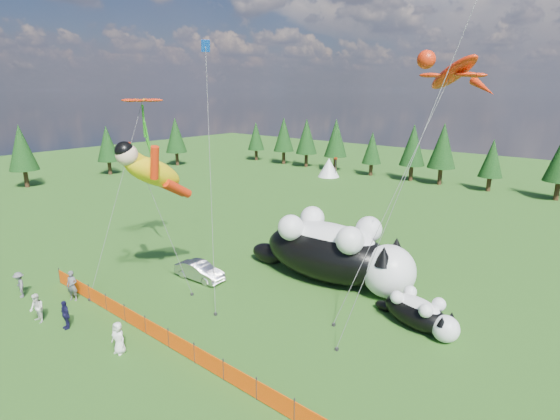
% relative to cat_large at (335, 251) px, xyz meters
% --- Properties ---
extents(ground, '(160.00, 160.00, 0.00)m').
position_rel_cat_large_xyz_m(ground, '(-2.98, -9.08, -2.16)').
color(ground, '#153D0B').
rests_on(ground, ground).
extents(safety_fence, '(22.06, 0.06, 1.10)m').
position_rel_cat_large_xyz_m(safety_fence, '(-2.98, -12.08, -1.65)').
color(safety_fence, '#262626').
rests_on(safety_fence, ground).
extents(tree_line, '(90.00, 4.00, 8.00)m').
position_rel_cat_large_xyz_m(tree_line, '(-2.98, 35.92, 1.84)').
color(tree_line, black).
rests_on(tree_line, ground).
extents(festival_tents, '(50.00, 3.20, 2.80)m').
position_rel_cat_large_xyz_m(festival_tents, '(8.02, 30.92, -0.76)').
color(festival_tents, white).
rests_on(festival_tents, ground).
extents(cat_large, '(12.58, 5.01, 4.54)m').
position_rel_cat_large_xyz_m(cat_large, '(0.00, 0.00, 0.00)').
color(cat_large, black).
rests_on(cat_large, ground).
extents(cat_small, '(5.24, 2.75, 1.92)m').
position_rel_cat_large_xyz_m(cat_small, '(6.90, -2.19, -1.25)').
color(cat_small, black).
rests_on(cat_small, ground).
extents(car, '(3.82, 1.61, 1.23)m').
position_rel_cat_large_xyz_m(car, '(-7.21, -5.67, -1.54)').
color(car, '#B0AFB4').
rests_on(car, ground).
extents(spectator_a, '(0.83, 0.75, 1.92)m').
position_rel_cat_large_xyz_m(spectator_a, '(-10.83, -12.68, -1.20)').
color(spectator_a, '#5E5F63').
rests_on(spectator_a, ground).
extents(spectator_b, '(0.84, 0.51, 1.70)m').
position_rel_cat_large_xyz_m(spectator_b, '(-9.67, -15.22, -1.30)').
color(spectator_b, white).
rests_on(spectator_b, ground).
extents(spectator_c, '(0.98, 0.55, 1.63)m').
position_rel_cat_large_xyz_m(spectator_c, '(-7.84, -14.50, -1.34)').
color(spectator_c, '#151439').
rests_on(spectator_c, ground).
extents(spectator_d, '(1.17, 0.76, 1.67)m').
position_rel_cat_large_xyz_m(spectator_d, '(-13.75, -14.60, -1.32)').
color(spectator_d, '#5E5F63').
rests_on(spectator_d, ground).
extents(spectator_e, '(0.90, 0.66, 1.67)m').
position_rel_cat_large_xyz_m(spectator_e, '(-3.48, -13.92, -1.32)').
color(spectator_e, white).
rests_on(spectator_e, ground).
extents(superhero_kite, '(5.14, 5.52, 10.19)m').
position_rel_cat_large_xyz_m(superhero_kite, '(-7.77, -8.35, 5.63)').
color(superhero_kite, yellow).
rests_on(superhero_kite, ground).
extents(gecko_kite, '(7.24, 11.87, 15.96)m').
position_rel_cat_large_xyz_m(gecko_kite, '(5.53, 3.27, 11.34)').
color(gecko_kite, red).
rests_on(gecko_kite, ground).
extents(flower_kite, '(3.57, 7.78, 13.31)m').
position_rel_cat_large_xyz_m(flower_kite, '(-11.75, -6.13, 9.57)').
color(flower_kite, red).
rests_on(flower_kite, ground).
extents(diamond_kite_a, '(4.81, 4.46, 16.31)m').
position_rel_cat_large_xyz_m(diamond_kite_a, '(-6.78, -4.65, 12.19)').
color(diamond_kite_a, blue).
rests_on(diamond_kite_a, ground).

